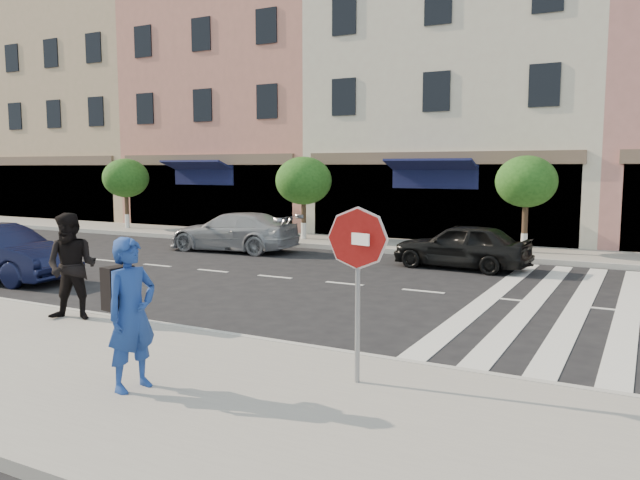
{
  "coord_description": "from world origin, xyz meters",
  "views": [
    {
      "loc": [
        6.51,
        -9.45,
        2.81
      ],
      "look_at": [
        0.8,
        1.23,
        1.4
      ],
      "focal_mm": 35.0,
      "sensor_mm": 36.0,
      "label": 1
    }
  ],
  "objects_px": {
    "stop_sign": "(357,254)",
    "walker": "(72,267)",
    "car_far_mid": "(461,246)",
    "car_far_left": "(233,232)",
    "photographer": "(132,314)"
  },
  "relations": [
    {
      "from": "stop_sign",
      "to": "photographer",
      "type": "height_order",
      "value": "stop_sign"
    },
    {
      "from": "stop_sign",
      "to": "walker",
      "type": "xyz_separation_m",
      "value": [
        -5.77,
        0.62,
        -0.68
      ]
    },
    {
      "from": "stop_sign",
      "to": "car_far_left",
      "type": "relative_size",
      "value": 0.49
    },
    {
      "from": "photographer",
      "to": "walker",
      "type": "distance_m",
      "value": 4.05
    },
    {
      "from": "walker",
      "to": "photographer",
      "type": "bearing_deg",
      "value": -53.98
    },
    {
      "from": "walker",
      "to": "car_far_left",
      "type": "height_order",
      "value": "walker"
    },
    {
      "from": "photographer",
      "to": "car_far_left",
      "type": "xyz_separation_m",
      "value": [
        -7.0,
        11.68,
        -0.42
      ]
    },
    {
      "from": "photographer",
      "to": "car_far_left",
      "type": "relative_size",
      "value": 0.41
    },
    {
      "from": "car_far_mid",
      "to": "walker",
      "type": "bearing_deg",
      "value": -19.66
    },
    {
      "from": "photographer",
      "to": "car_far_mid",
      "type": "distance_m",
      "value": 11.72
    },
    {
      "from": "car_far_left",
      "to": "car_far_mid",
      "type": "bearing_deg",
      "value": 85.92
    },
    {
      "from": "stop_sign",
      "to": "car_far_left",
      "type": "xyz_separation_m",
      "value": [
        -9.28,
        10.22,
        -1.11
      ]
    },
    {
      "from": "photographer",
      "to": "car_far_left",
      "type": "distance_m",
      "value": 13.62
    },
    {
      "from": "photographer",
      "to": "car_far_mid",
      "type": "height_order",
      "value": "photographer"
    },
    {
      "from": "walker",
      "to": "car_far_mid",
      "type": "distance_m",
      "value": 10.52
    }
  ]
}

